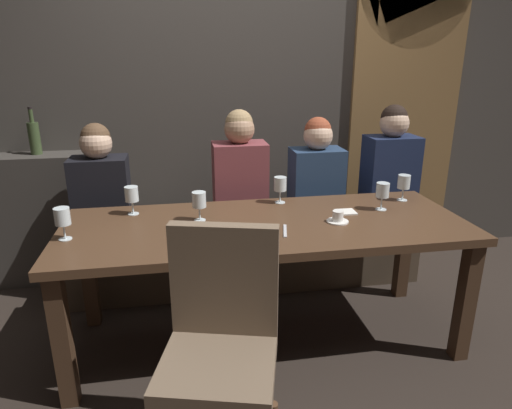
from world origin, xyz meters
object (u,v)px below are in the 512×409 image
fork_on_table (285,231)px  wine_glass_far_left (199,201)px  dining_table (266,237)px  diner_bearded (240,174)px  chair_near_side (221,334)px  banquette_bench (247,255)px  diner_far_end (316,175)px  espresso_cup (338,218)px  wine_glass_end_left (383,191)px  wine_glass_near_left (280,185)px  wine_glass_center_front (132,195)px  wine_glass_end_right (62,217)px  wine_glass_center_back (404,182)px  diner_redhead (101,185)px  wine_bottle_pale_label (34,137)px  diner_near_end (390,167)px

fork_on_table → wine_glass_far_left: bearing=163.5°
dining_table → diner_bearded: bearing=94.2°
chair_near_side → fork_on_table: (0.40, 0.58, 0.18)m
banquette_bench → chair_near_side: 1.50m
diner_far_end → espresso_cup: (-0.11, -0.75, -0.04)m
banquette_bench → wine_glass_end_left: 1.13m
wine_glass_near_left → espresso_cup: wine_glass_near_left is taller
chair_near_side → diner_bearded: bearing=78.9°
espresso_cup → wine_glass_center_front: bearing=163.8°
wine_glass_end_right → wine_glass_center_back: bearing=8.8°
chair_near_side → wine_glass_center_front: 1.11m
dining_table → diner_redhead: (-0.96, 0.69, 0.15)m
diner_bearded → wine_bottle_pale_label: 1.45m
wine_glass_center_back → diner_redhead: bearing=166.6°
wine_glass_near_left → fork_on_table: size_ratio=0.96×
dining_table → wine_glass_near_left: (0.15, 0.33, 0.20)m
wine_glass_center_back → wine_glass_end_right: 1.97m
dining_table → banquette_bench: size_ratio=0.88×
diner_far_end → wine_glass_far_left: size_ratio=4.64×
banquette_bench → wine_glass_near_left: (0.15, -0.37, 0.63)m
dining_table → diner_bearded: (-0.05, 0.67, 0.19)m
wine_glass_near_left → espresso_cup: 0.46m
diner_near_end → wine_glass_center_front: diner_near_end is taller
wine_glass_near_left → dining_table: bearing=-114.9°
diner_redhead → espresso_cup: size_ratio=6.30×
wine_glass_near_left → wine_glass_end_left: bearing=-22.4°
diner_far_end → wine_bottle_pale_label: (-1.92, 0.37, 0.26)m
diner_bearded → wine_glass_near_left: (0.20, -0.35, 0.02)m
diner_far_end → wine_glass_near_left: size_ratio=4.64×
diner_near_end → wine_glass_end_left: diner_near_end is taller
diner_near_end → wine_glass_near_left: diner_near_end is taller
chair_near_side → wine_bottle_pale_label: bearing=121.8°
dining_table → diner_redhead: diner_redhead is taller
banquette_bench → diner_far_end: bearing=-1.1°
dining_table → wine_glass_end_right: bearing=-176.6°
chair_near_side → diner_redhead: diner_redhead is taller
wine_bottle_pale_label → wine_glass_center_front: wine_bottle_pale_label is taller
dining_table → wine_glass_end_right: 1.05m
diner_far_end → wine_glass_center_front: bearing=-160.7°
chair_near_side → diner_redhead: size_ratio=1.30×
banquette_bench → diner_redhead: (-0.96, -0.01, 0.58)m
diner_redhead → diner_bearded: size_ratio=0.92×
wine_glass_end_left → wine_glass_near_left: bearing=157.6°
wine_glass_center_back → fork_on_table: (-0.85, -0.39, -0.11)m
chair_near_side → diner_near_end: size_ratio=1.17×
banquette_bench → wine_glass_end_left: size_ratio=15.24×
diner_redhead → diner_far_end: bearing=0.1°
wine_glass_center_front → wine_glass_end_right: same height
diner_near_end → wine_glass_near_left: bearing=-158.6°
wine_bottle_pale_label → espresso_cup: (1.82, -1.12, -0.30)m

